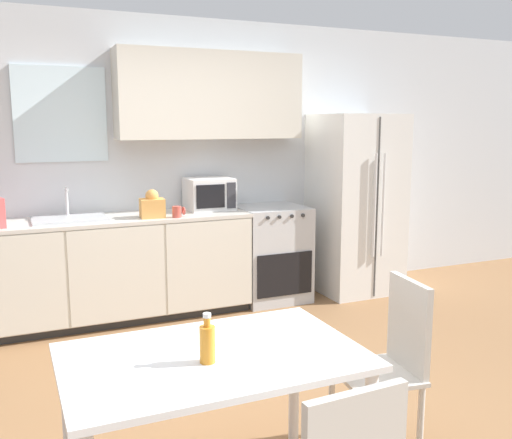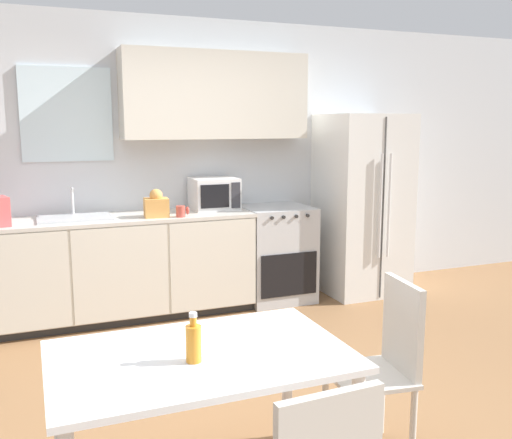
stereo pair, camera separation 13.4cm
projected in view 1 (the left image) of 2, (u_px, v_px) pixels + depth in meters
The scene contains 12 objects.
ground_plane at pixel (229, 401), 3.58m from camera, with size 12.00×12.00×0.00m, color olive.
wall_back at pixel (156, 151), 5.31m from camera, with size 12.00×0.38×2.70m.
kitchen_counter at pixel (112, 269), 5.01m from camera, with size 2.44×0.65×0.92m.
oven_range at pixel (271, 253), 5.61m from camera, with size 0.65×0.65×0.93m.
refrigerator at pixel (355, 204), 5.86m from camera, with size 0.79×0.79×1.82m.
kitchen_sink at pixel (70, 218), 4.80m from camera, with size 0.61×0.41×0.26m.
microwave at pixel (209, 194), 5.37m from camera, with size 0.42×0.38×0.30m.
coffee_mug at pixel (178, 212), 4.93m from camera, with size 0.11×0.08×0.10m.
grocery_bag_1 at pixel (152, 206), 4.92m from camera, with size 0.22×0.19×0.24m.
dining_table at pixel (213, 374), 2.49m from camera, with size 1.29×0.83×0.74m.
dining_chair_side at pixel (393, 354), 2.98m from camera, with size 0.45×0.45×0.93m.
drink_bottle at pixel (207, 343), 2.38m from camera, with size 0.07×0.07×0.21m.
Camera 1 is at (-1.18, -3.13, 1.73)m, focal length 40.00 mm.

